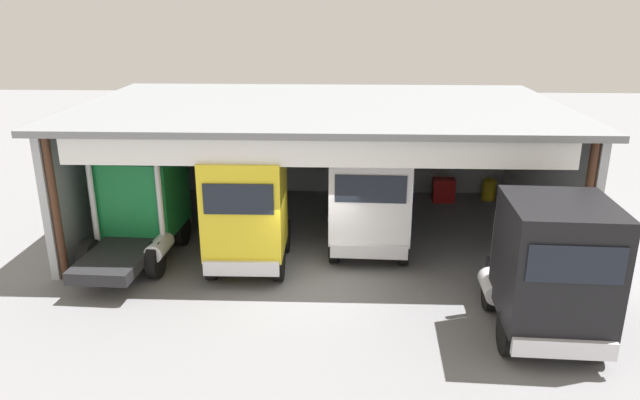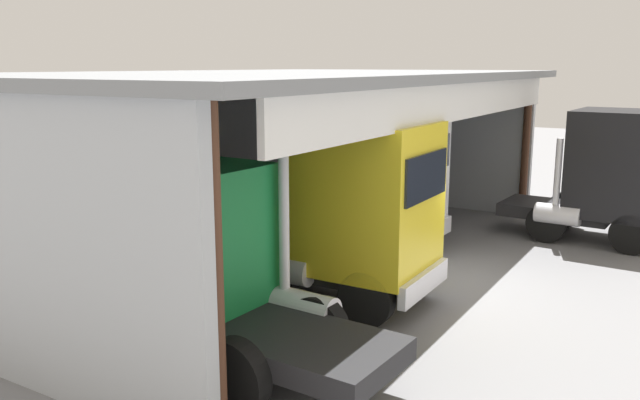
% 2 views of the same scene
% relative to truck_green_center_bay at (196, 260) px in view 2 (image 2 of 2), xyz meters
% --- Properties ---
extents(ground_plane, '(80.00, 80.00, 0.00)m').
position_rel_truck_green_center_bay_xyz_m(ground_plane, '(5.86, -2.11, -1.74)').
color(ground_plane, slate).
rests_on(ground_plane, ground).
extents(workshop_shed, '(16.50, 9.95, 4.73)m').
position_rel_truck_green_center_bay_xyz_m(workshop_shed, '(5.86, 3.40, 1.63)').
color(workshop_shed, '#ADB2B7').
rests_on(workshop_shed, ground).
extents(truck_green_center_bay, '(2.62, 5.43, 3.65)m').
position_rel_truck_green_center_bay_xyz_m(truck_green_center_bay, '(0.00, 0.00, 0.00)').
color(truck_green_center_bay, '#197F3D').
rests_on(truck_green_center_bay, ground).
extents(truck_yellow_left_bay, '(2.53, 4.53, 3.78)m').
position_rel_truck_green_center_bay_xyz_m(truck_yellow_left_bay, '(3.67, -1.11, 0.24)').
color(truck_yellow_left_bay, yellow).
rests_on(truck_yellow_left_bay, ground).
extents(truck_white_center_left_bay, '(2.74, 5.30, 3.65)m').
position_rel_truck_green_center_bay_xyz_m(truck_white_center_left_bay, '(7.50, 0.33, 0.15)').
color(truck_white_center_left_bay, white).
rests_on(truck_white_center_left_bay, ground).
extents(truck_black_center_right_bay, '(2.64, 4.69, 3.69)m').
position_rel_truck_green_center_bay_xyz_m(truck_black_center_right_bay, '(11.66, -4.86, 0.22)').
color(truck_black_center_right_bay, black).
rests_on(truck_black_center_right_bay, ground).
extents(oil_drum, '(0.58, 0.58, 0.88)m').
position_rel_truck_green_center_bay_xyz_m(oil_drum, '(12.89, 6.19, -1.30)').
color(oil_drum, gold).
rests_on(oil_drum, ground).
extents(tool_cart, '(0.90, 0.60, 1.00)m').
position_rel_truck_green_center_bay_xyz_m(tool_cart, '(10.90, 5.87, -1.24)').
color(tool_cart, red).
rests_on(tool_cart, ground).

